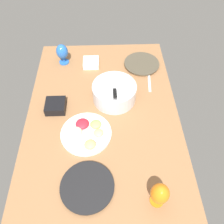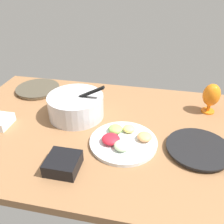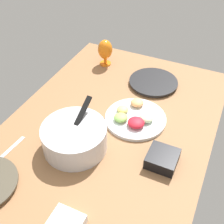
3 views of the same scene
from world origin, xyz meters
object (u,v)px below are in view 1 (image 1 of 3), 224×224
object	(u,v)px
mixing_bowl	(114,92)
hurricane_glass_blue	(62,52)
dinner_plate_right	(87,187)
square_bowl_white	(91,62)
hurricane_glass_orange	(160,194)
square_bowl_black	(56,106)
fruit_platter	(86,132)
dinner_plate_left	(142,64)

from	to	relation	value
mixing_bowl	hurricane_glass_blue	size ratio (longest dim) A/B	1.88
dinner_plate_right	square_bowl_white	distance (cm)	102.81
hurricane_glass_orange	square_bowl_black	xyz separation A→B (cm)	(-65.50, -60.42, -7.27)
fruit_platter	square_bowl_black	size ratio (longest dim) A/B	2.40
dinner_plate_right	mixing_bowl	bearing A→B (deg)	164.94
dinner_plate_left	square_bowl_black	bearing A→B (deg)	-56.05
fruit_platter	dinner_plate_left	bearing A→B (deg)	146.72
fruit_platter	dinner_plate_right	bearing A→B (deg)	2.55
mixing_bowl	hurricane_glass_orange	distance (cm)	76.16
hurricane_glass_orange	square_bowl_white	bearing A→B (deg)	-161.65
mixing_bowl	square_bowl_black	size ratio (longest dim) A/B	2.35
square_bowl_white	square_bowl_black	bearing A→B (deg)	-27.24
dinner_plate_right	fruit_platter	distance (cm)	35.20
dinner_plate_right	square_bowl_black	xyz separation A→B (cm)	(-57.09, -23.45, 2.05)
hurricane_glass_orange	hurricane_glass_blue	xyz separation A→B (cm)	(-115.28, -59.47, -0.37)
fruit_platter	square_bowl_white	xyz separation A→B (cm)	(-67.65, 1.64, 0.82)
dinner_plate_left	hurricane_glass_orange	xyz separation A→B (cm)	(109.27, -4.59, 9.27)
dinner_plate_left	fruit_platter	world-z (taller)	fruit_platter
fruit_platter	hurricane_glass_blue	xyz separation A→B (cm)	(-71.70, -20.93, 8.39)
mixing_bowl	dinner_plate_left	bearing A→B (deg)	146.08
hurricane_glass_blue	square_bowl_white	bearing A→B (deg)	79.81
dinner_plate_left	mixing_bowl	world-z (taller)	mixing_bowl
dinner_plate_left	hurricane_glass_blue	world-z (taller)	hurricane_glass_blue
hurricane_glass_orange	hurricane_glass_blue	size ratio (longest dim) A/B	1.04
hurricane_glass_blue	dinner_plate_right	bearing A→B (deg)	11.89
dinner_plate_right	dinner_plate_left	bearing A→B (deg)	157.61
dinner_plate_right	square_bowl_black	distance (cm)	61.75
mixing_bowl	hurricane_glass_blue	xyz separation A→B (cm)	(-41.74, -40.02, 3.34)
mixing_bowl	fruit_platter	bearing A→B (deg)	-32.50
dinner_plate_left	square_bowl_black	distance (cm)	78.39
dinner_plate_left	square_bowl_black	xyz separation A→B (cm)	(43.76, -65.01, 2.00)
dinner_plate_left	hurricane_glass_orange	bearing A→B (deg)	-2.40
dinner_plate_right	fruit_platter	world-z (taller)	fruit_platter
fruit_platter	hurricane_glass_blue	bearing A→B (deg)	-163.73
dinner_plate_right	hurricane_glass_orange	xyz separation A→B (cm)	(8.41, 36.97, 9.32)
hurricane_glass_orange	square_bowl_white	size ratio (longest dim) A/B	1.41
fruit_platter	hurricane_glass_blue	world-z (taller)	hurricane_glass_blue
mixing_bowl	square_bowl_white	world-z (taller)	mixing_bowl
dinner_plate_left	mixing_bowl	size ratio (longest dim) A/B	0.90
dinner_plate_left	square_bowl_white	distance (cm)	41.55
square_bowl_white	hurricane_glass_orange	bearing A→B (deg)	18.35
mixing_bowl	hurricane_glass_orange	bearing A→B (deg)	14.81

